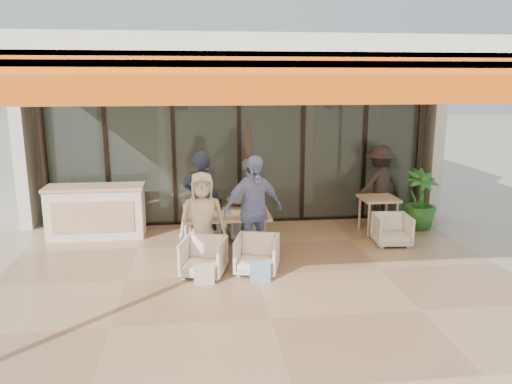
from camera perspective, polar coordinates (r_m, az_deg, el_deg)
ground at (r=7.95m, az=0.06°, el=-9.56°), size 70.00×70.00×0.00m
terrace_floor at (r=7.95m, az=0.06°, el=-9.53°), size 8.00×6.00×0.01m
terrace_structure at (r=7.10m, az=0.33°, el=14.63°), size 8.00×6.00×3.40m
glass_storefront at (r=10.44m, az=-1.93°, el=4.91°), size 8.08×0.10×3.20m
interior_block at (r=12.67m, az=-2.84°, el=9.14°), size 9.05×3.62×3.52m
host_counter at (r=10.10m, az=-17.81°, el=-2.14°), size 1.85×0.65×1.04m
dining_table at (r=8.70m, az=-3.46°, el=-2.82°), size 1.50×0.90×0.93m
chair_far_left at (r=9.69m, az=-6.21°, el=-3.30°), size 0.71×0.67×0.71m
chair_far_right at (r=9.73m, az=-1.25°, el=-3.27°), size 0.70×0.67×0.67m
chair_near_left at (r=7.88m, az=-6.01°, el=-7.22°), size 0.79×0.76×0.67m
chair_near_right at (r=7.93m, az=0.11°, el=-7.00°), size 0.79×0.76×0.67m
diner_navy at (r=9.07m, az=-6.25°, el=-0.90°), size 0.67×0.46×1.79m
diner_grey at (r=9.13m, az=-0.96°, el=-1.24°), size 0.83×0.67×1.63m
diner_cream at (r=8.22m, az=-6.14°, el=-3.10°), size 0.77×0.51×1.57m
diner_periwinkle at (r=8.24m, az=-0.31°, el=-2.07°), size 1.16×0.80×1.82m
tote_bag_cream at (r=7.57m, az=-5.93°, el=-9.42°), size 0.30×0.10×0.34m
tote_bag_blue at (r=7.62m, az=0.48°, el=-9.18°), size 0.30×0.10×0.34m
side_table at (r=10.18m, az=13.82°, el=-1.17°), size 0.70×0.70×0.74m
side_chair at (r=9.58m, az=15.29°, el=-4.04°), size 0.68×0.64×0.65m
standing_woman at (r=10.72m, az=13.91°, el=0.70°), size 1.24×0.94×1.70m
potted_palm at (r=10.69m, az=18.18°, el=-0.87°), size 0.81×0.81×1.24m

